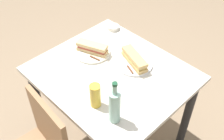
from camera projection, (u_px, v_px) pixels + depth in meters
ground_plane at (112, 138)px, 2.34m from camera, size 8.00×8.00×0.00m
dining_table at (112, 86)px, 1.92m from camera, size 0.96×0.85×0.76m
plate_near at (134, 64)px, 1.88m from camera, size 0.25×0.25×0.01m
baguette_sandwich_near at (134, 59)px, 1.85m from camera, size 0.25×0.14×0.07m
knife_near at (128, 66)px, 1.85m from camera, size 0.17×0.07×0.01m
plate_far at (92, 52)px, 1.97m from camera, size 0.25×0.25×0.01m
baguette_sandwich_far at (92, 48)px, 1.94m from camera, size 0.23×0.15×0.07m
knife_far at (90, 56)px, 1.92m from camera, size 0.18×0.05×0.01m
water_bottle at (115, 106)px, 1.47m from camera, size 0.06×0.06×0.29m
beer_glass at (95, 96)px, 1.57m from camera, size 0.06×0.06×0.16m
olive_bowl at (113, 27)px, 2.18m from camera, size 0.09×0.09×0.03m
paper_napkin at (61, 68)px, 1.86m from camera, size 0.14×0.14×0.00m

